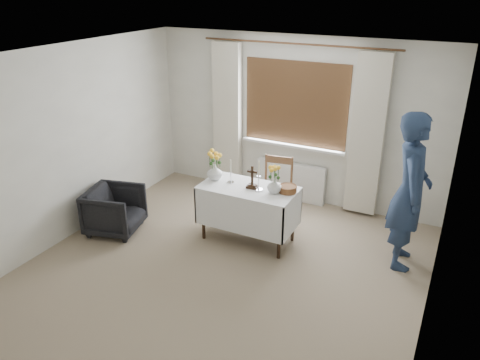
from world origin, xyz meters
The scene contains 12 objects.
ground centered at (0.00, 0.00, 0.00)m, with size 5.00×5.00×0.00m, color gray.
altar_table centered at (-0.05, 0.99, 0.38)m, with size 1.24×0.64×0.76m, color white.
wooden_chair centered at (0.07, 1.61, 0.47)m, with size 0.43×0.43×0.94m, color #4E301B, non-canonical shape.
armchair centered at (-1.77, 0.38, 0.31)m, with size 0.67×0.69×0.63m, color black.
person centered at (1.85, 1.36, 0.95)m, with size 0.69×0.46×1.90m, color navy.
radiator centered at (0.00, 2.42, 0.30)m, with size 1.10×0.10×0.60m, color silver.
wooden_cross centered at (0.00, 1.00, 0.91)m, with size 0.14×0.10×0.30m, color black, non-canonical shape.
candlestick_left centered at (-0.32, 1.03, 0.92)m, with size 0.09×0.09×0.32m, color silver, non-canonical shape.
candlestick_right centered at (0.10, 0.98, 0.96)m, with size 0.11×0.11×0.39m, color silver, non-canonical shape.
flower_vase_left centered at (-0.56, 1.03, 0.87)m, with size 0.20×0.20×0.21m, color silver.
flower_vase_right centered at (0.31, 1.00, 0.86)m, with size 0.18×0.18×0.19m, color silver.
wicker_basket centered at (0.45, 1.09, 0.80)m, with size 0.23×0.23×0.09m, color brown.
Camera 1 is at (2.30, -3.90, 3.23)m, focal length 35.00 mm.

